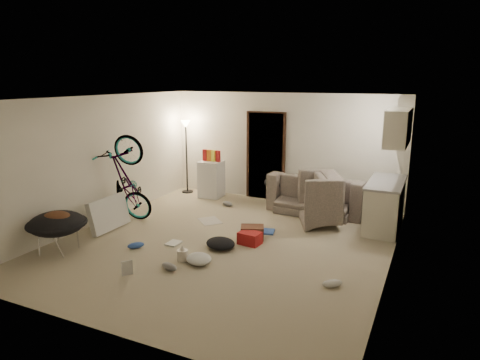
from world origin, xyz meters
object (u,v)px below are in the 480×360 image
at_px(sofa, 317,198).
at_px(armchair, 338,205).
at_px(tv_box, 109,214).
at_px(bicycle, 127,198).
at_px(floor_lamp, 186,141).
at_px(drink_case_b, 250,238).
at_px(juicer, 182,254).
at_px(drink_case_a, 252,232).
at_px(kitchen_counter, 385,206).
at_px(saucer_chair, 57,229).
at_px(mini_fridge, 211,179).

height_order(sofa, armchair, armchair).
bearing_deg(tv_box, bicycle, 90.35).
xyz_separation_m(floor_lamp, sofa, (3.40, -0.20, -1.01)).
distance_m(floor_lamp, drink_case_b, 3.98).
height_order(armchair, bicycle, bicycle).
bearing_deg(juicer, drink_case_a, 64.86).
xyz_separation_m(sofa, bicycle, (-3.30, -2.21, 0.17)).
relative_size(bicycle, tv_box, 1.92).
xyz_separation_m(kitchen_counter, saucer_chair, (-4.73, -3.52, -0.03)).
height_order(saucer_chair, drink_case_a, saucer_chair).
bearing_deg(drink_case_a, kitchen_counter, 15.68).
bearing_deg(tv_box, armchair, 30.05).
bearing_deg(bicycle, drink_case_a, -95.30).
height_order(mini_fridge, juicer, mini_fridge).
xyz_separation_m(floor_lamp, juicer, (2.14, -3.60, -1.20)).
height_order(tv_box, drink_case_a, tv_box).
xyz_separation_m(drink_case_a, drink_case_b, (0.06, -0.25, -0.01)).
distance_m(bicycle, saucer_chair, 1.77).
relative_size(sofa, bicycle, 1.14).
bearing_deg(kitchen_counter, tv_box, -153.91).
relative_size(bicycle, juicer, 7.17).
bearing_deg(sofa, juicer, 72.93).
distance_m(sofa, tv_box, 4.31).
distance_m(bicycle, tv_box, 0.58).
height_order(kitchen_counter, mini_fridge, kitchen_counter).
relative_size(bicycle, saucer_chair, 1.88).
height_order(mini_fridge, drink_case_a, mini_fridge).
height_order(armchair, mini_fridge, mini_fridge).
xyz_separation_m(kitchen_counter, sofa, (-1.43, 0.45, -0.14)).
relative_size(floor_lamp, sofa, 0.88).
bearing_deg(bicycle, sofa, -64.53).
distance_m(armchair, bicycle, 4.20).
height_order(kitchen_counter, tv_box, kitchen_counter).
distance_m(armchair, mini_fridge, 3.28).
bearing_deg(floor_lamp, kitchen_counter, -7.66).
bearing_deg(armchair, bicycle, 88.76).
bearing_deg(drink_case_b, drink_case_a, 111.02).
bearing_deg(armchair, juicer, 123.04).
height_order(sofa, drink_case_b, sofa).
xyz_separation_m(floor_lamp, bicycle, (0.10, -2.41, -0.83)).
bearing_deg(kitchen_counter, juicer, -132.28).
xyz_separation_m(sofa, saucer_chair, (-3.30, -3.97, 0.11)).
height_order(bicycle, tv_box, bicycle).
height_order(floor_lamp, sofa, floor_lamp).
relative_size(sofa, mini_fridge, 2.34).
bearing_deg(juicer, drink_case_b, 57.51).
relative_size(sofa, tv_box, 2.18).
distance_m(floor_lamp, sofa, 3.55).
height_order(floor_lamp, saucer_chair, floor_lamp).
height_order(sofa, tv_box, tv_box).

